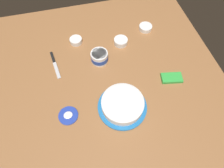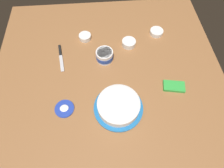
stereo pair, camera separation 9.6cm
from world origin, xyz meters
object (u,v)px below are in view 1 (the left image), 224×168
candy_box_lower (172,78)px  frosting_tub (99,57)px  frosted_cake (122,104)px  sprinkle_bowl_blue (145,27)px  spreading_knife (54,62)px  sprinkle_bowl_orange (121,41)px  sprinkle_bowl_rainbow (76,40)px  frosting_tub_lid (68,116)px

candy_box_lower → frosting_tub: bearing=-21.0°
frosted_cake → sprinkle_bowl_blue: 0.69m
spreading_knife → candy_box_lower: 0.80m
sprinkle_bowl_orange → frosting_tub: bearing=32.7°
sprinkle_bowl_rainbow → sprinkle_bowl_orange: sprinkle_bowl_orange is taller
frosting_tub_lid → sprinkle_bowl_blue: 0.88m
frosting_tub_lid → spreading_knife: bearing=-83.7°
frosting_tub → sprinkle_bowl_rainbow: (0.13, -0.21, -0.02)m
candy_box_lower → frosting_tub_lid: bearing=18.3°
sprinkle_bowl_blue → sprinkle_bowl_rainbow: bearing=0.7°
spreading_knife → sprinkle_bowl_rainbow: 0.23m
sprinkle_bowl_blue → candy_box_lower: bearing=92.2°
spreading_knife → sprinkle_bowl_blue: bearing=-167.4°
sprinkle_bowl_orange → frosting_tub_lid: bearing=46.6°
frosting_tub → sprinkle_bowl_orange: bearing=-147.3°
frosted_cake → frosting_tub_lid: size_ratio=2.55×
sprinkle_bowl_blue → frosted_cake: bearing=59.5°
frosted_cake → frosting_tub: size_ratio=2.49×
frosting_tub_lid → spreading_knife: 0.41m
frosted_cake → frosting_tub_lid: bearing=-3.8°
frosted_cake → sprinkle_bowl_orange: (-0.12, -0.50, -0.02)m
sprinkle_bowl_blue → sprinkle_bowl_orange: bearing=23.2°
sprinkle_bowl_rainbow → candy_box_lower: sprinkle_bowl_rainbow is taller
frosted_cake → sprinkle_bowl_rainbow: 0.62m
frosting_tub → spreading_knife: 0.32m
sprinkle_bowl_blue → sprinkle_bowl_rainbow: 0.54m
frosted_cake → candy_box_lower: frosted_cake is taller
frosted_cake → sprinkle_bowl_orange: bearing=-104.1°
frosted_cake → sprinkle_bowl_blue: (-0.35, -0.59, -0.02)m
spreading_knife → candy_box_lower: bearing=156.9°
frosting_tub_lid → sprinkle_bowl_orange: sprinkle_bowl_orange is taller
frosting_tub → sprinkle_bowl_blue: bearing=-152.3°
frosting_tub_lid → frosted_cake: bearing=176.2°
sprinkle_bowl_rainbow → sprinkle_bowl_orange: 0.33m
frosted_cake → sprinkle_bowl_blue: bearing=-120.5°
frosting_tub_lid → sprinkle_bowl_rainbow: (-0.13, -0.56, 0.01)m
frosting_tub → sprinkle_bowl_rainbow: frosting_tub is taller
frosting_tub_lid → spreading_knife: size_ratio=0.49×
sprinkle_bowl_rainbow → candy_box_lower: size_ratio=0.66×
spreading_knife → sprinkle_bowl_orange: bearing=-172.5°
sprinkle_bowl_rainbow → candy_box_lower: bearing=140.1°
frosted_cake → candy_box_lower: bearing=-162.3°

